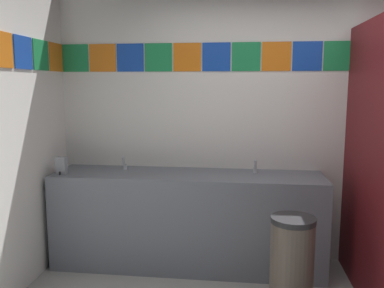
% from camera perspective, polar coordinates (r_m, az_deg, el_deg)
% --- Properties ---
extents(wall_back, '(4.45, 0.09, 2.81)m').
position_cam_1_polar(wall_back, '(3.93, 13.64, 4.05)').
color(wall_back, white).
rests_on(wall_back, ground_plane).
extents(vanity_counter, '(2.48, 0.58, 0.88)m').
position_cam_1_polar(vanity_counter, '(3.81, -0.67, -10.62)').
color(vanity_counter, slate).
rests_on(vanity_counter, ground_plane).
extents(faucet_left, '(0.04, 0.10, 0.14)m').
position_cam_1_polar(faucet_left, '(3.90, -9.57, -2.90)').
color(faucet_left, silver).
rests_on(faucet_left, vanity_counter).
extents(faucet_right, '(0.04, 0.10, 0.14)m').
position_cam_1_polar(faucet_right, '(3.74, 8.97, -3.37)').
color(faucet_right, silver).
rests_on(faucet_right, vanity_counter).
extents(soap_dispenser, '(0.09, 0.09, 0.16)m').
position_cam_1_polar(soap_dispenser, '(3.84, -18.05, -2.97)').
color(soap_dispenser, gray).
rests_on(soap_dispenser, vanity_counter).
extents(trash_bin, '(0.32, 0.32, 0.77)m').
position_cam_1_polar(trash_bin, '(3.11, 13.96, -16.77)').
color(trash_bin, brown).
rests_on(trash_bin, ground_plane).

